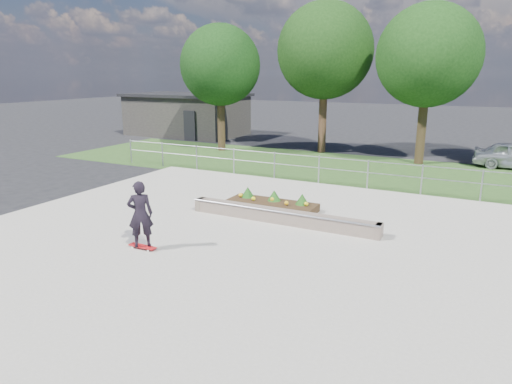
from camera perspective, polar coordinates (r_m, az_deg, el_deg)
ground at (r=12.40m, az=-4.02°, el=-6.38°), size 120.00×120.00×0.00m
grass_verge at (r=22.18m, az=10.85°, el=2.86°), size 30.00×8.00×0.02m
concrete_slab at (r=12.39m, az=-4.02°, el=-6.25°), size 15.00×15.00×0.06m
fence at (r=18.76m, az=7.88°, el=3.22°), size 20.06×0.06×1.20m
building at (r=34.46m, az=-8.60°, el=9.61°), size 8.40×5.40×3.00m
tree_far_left at (r=26.85m, az=-4.50°, el=15.49°), size 4.55×4.55×7.15m
tree_mid_left at (r=26.33m, az=8.62°, el=17.03°), size 5.25×5.25×8.25m
tree_mid_right at (r=24.08m, az=20.73°, el=15.62°), size 4.90×4.90×7.70m
grind_ledge at (r=13.76m, az=3.18°, el=-3.06°), size 6.00×0.44×0.43m
planter_bed at (r=15.10m, az=1.95°, el=-1.50°), size 3.00×1.20×0.61m
skateboarder at (r=11.87m, az=-14.27°, el=-2.72°), size 0.80×0.71×1.80m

